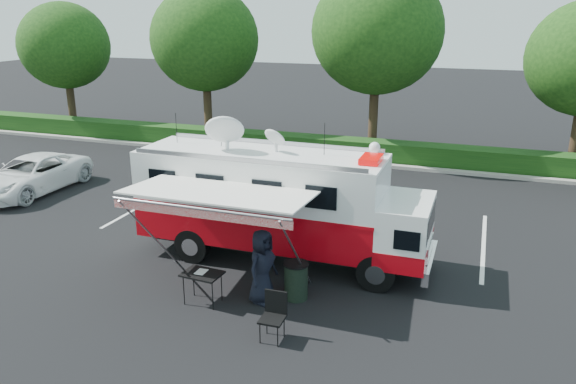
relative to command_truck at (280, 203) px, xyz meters
name	(u,v)px	position (x,y,z in m)	size (l,w,h in m)	color
ground_plane	(282,259)	(0.07, 0.00, -1.72)	(120.00, 120.00, 0.00)	black
back_border	(400,53)	(1.22, 12.90, 3.29)	(60.00, 6.14, 8.87)	#9E998E
stall_lines	(299,222)	(-0.43, 3.00, -1.71)	(24.12, 5.50, 0.01)	silver
command_truck	(280,203)	(0.00, 0.00, 0.00)	(8.35, 2.30, 4.01)	black
awning	(217,197)	(-0.75, -2.39, 0.86)	(4.56, 2.37, 2.76)	white
white_suv	(33,192)	(-11.46, 2.67, -1.72)	(2.34, 5.08, 1.41)	white
person	(263,301)	(0.46, -2.48, -1.72)	(0.92, 0.60, 1.89)	black
folding_table	(202,275)	(-0.90, -3.03, -0.96)	(1.00, 0.74, 0.81)	black
folding_chair	(274,311)	(1.30, -3.89, -1.07)	(0.52, 0.55, 1.08)	black
trash_bin	(296,281)	(1.18, -2.04, -1.24)	(0.64, 0.64, 0.95)	black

